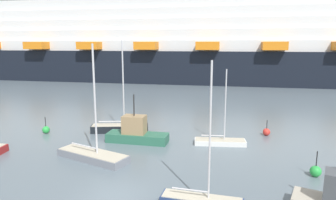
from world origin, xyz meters
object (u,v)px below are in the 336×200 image
Objects in this scene: channel_buoy_0 at (266,132)px; channel_buoy_2 at (316,171)px; sailboat_0 at (220,141)px; fishing_boat_0 at (136,133)px; cruise_ship at (156,46)px; channel_buoy_1 at (46,130)px; sailboat_2 at (93,154)px; sailboat_1 at (120,127)px; sailboat_3 at (202,200)px.

channel_buoy_2 reaches higher than channel_buoy_0.
sailboat_0 is 3.75× the size of channel_buoy_2.
sailboat_0 is at bearing 140.52° from channel_buoy_2.
cruise_ship is at bearing -77.76° from fishing_boat_0.
channel_buoy_2 reaches higher than channel_buoy_1.
sailboat_2 is 0.07× the size of cruise_ship.
sailboat_1 is 5.49× the size of channel_buoy_1.
channel_buoy_0 is (10.99, 4.12, -0.45)m from fishing_boat_0.
sailboat_3 is 8.35m from channel_buoy_2.
fishing_boat_0 reaches higher than channel_buoy_1.
channel_buoy_1 is at bearing 150.30° from sailboat_3.
sailboat_3 is 4.83× the size of channel_buoy_1.
sailboat_2 is 8.78m from channel_buoy_1.
sailboat_2 is at bearing -35.91° from channel_buoy_1.
sailboat_3 is 1.44× the size of fishing_boat_0.
channel_buoy_0 is 0.93× the size of channel_buoy_1.
sailboat_3 is 56.57m from cruise_ship.
sailboat_0 is 0.83× the size of sailboat_3.
fishing_boat_0 is 0.04× the size of cruise_ship.
cruise_ship reaches higher than sailboat_1.
sailboat_3 is 4.50× the size of channel_buoy_2.
channel_buoy_1 is (-6.56, -1.84, -0.12)m from sailboat_1.
channel_buoy_0 is at bearing 103.89° from channel_buoy_2.
channel_buoy_2 is 54.15m from cruise_ship.
sailboat_0 is 0.76× the size of sailboat_2.
sailboat_0 is at bearing -69.89° from cruise_ship.
sailboat_2 is (0.56, -6.99, -0.07)m from sailboat_1.
channel_buoy_2 is at bearing -46.31° from sailboat_0.
channel_buoy_2 is (22.05, -4.99, 0.01)m from channel_buoy_1.
channel_buoy_1 is at bearing -178.75° from sailboat_1.
sailboat_3 is at bearing -67.73° from sailboat_1.
sailboat_1 is 6.81m from channel_buoy_1.
fishing_boat_0 is at bearing -159.44° from channel_buoy_0.
sailboat_0 is 7.90m from channel_buoy_2.
channel_buoy_2 is at bearing -65.65° from cruise_ship.
sailboat_2 reaches higher than fishing_boat_0.
sailboat_2 reaches higher than sailboat_3.
sailboat_1 is 13.51m from channel_buoy_0.
sailboat_1 reaches higher than sailboat_0.
sailboat_2 reaches higher than channel_buoy_1.
sailboat_3 is at bearing -33.12° from channel_buoy_1.
cruise_ship is at bearing 114.64° from channel_buoy_2.
channel_buoy_0 is at bearing 74.82° from sailboat_3.
channel_buoy_0 is at bearing -7.62° from sailboat_1.
sailboat_3 is 18.42m from channel_buoy_1.
cruise_ship reaches higher than sailboat_3.
cruise_ship is at bearing 84.89° from sailboat_1.
sailboat_0 reaches higher than channel_buoy_0.
channel_buoy_0 is 0.01× the size of cruise_ship.
channel_buoy_0 is (13.41, 1.60, -0.12)m from sailboat_1.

